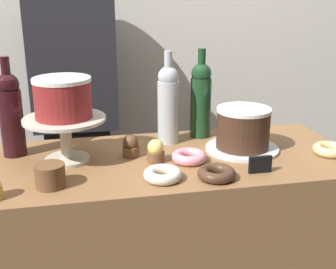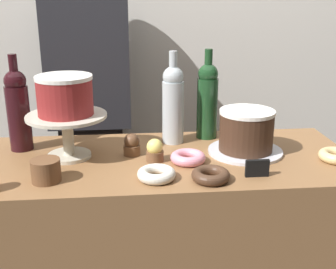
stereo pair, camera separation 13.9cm
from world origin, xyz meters
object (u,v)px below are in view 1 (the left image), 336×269
(donut_glazed, at_px, (330,150))
(price_sign_chalkboard, at_px, (260,164))
(cake_stand_pedestal, at_px, (65,131))
(wine_bottle_green, at_px, (201,98))
(barista_figure, at_px, (77,128))
(donut_sugar, at_px, (163,174))
(donut_pink, at_px, (189,157))
(wine_bottle_dark_red, at_px, (11,113))
(white_layer_cake, at_px, (63,98))
(cupcake_lemon, at_px, (156,151))
(chocolate_round_cake, at_px, (243,128))
(wine_bottle_clear, at_px, (168,103))
(cupcake_chocolate, at_px, (131,146))
(cookie_stack, at_px, (50,176))
(donut_chocolate, at_px, (216,173))

(donut_glazed, bearing_deg, price_sign_chalkboard, -161.20)
(cake_stand_pedestal, height_order, wine_bottle_green, wine_bottle_green)
(price_sign_chalkboard, height_order, barista_figure, barista_figure)
(wine_bottle_green, height_order, donut_sugar, wine_bottle_green)
(wine_bottle_green, relative_size, donut_glazed, 2.91)
(cake_stand_pedestal, distance_m, donut_pink, 0.40)
(wine_bottle_dark_red, distance_m, price_sign_chalkboard, 0.81)
(white_layer_cake, bearing_deg, cupcake_lemon, -12.43)
(chocolate_round_cake, height_order, donut_glazed, chocolate_round_cake)
(cake_stand_pedestal, distance_m, wine_bottle_clear, 0.38)
(wine_bottle_dark_red, height_order, wine_bottle_clear, same)
(wine_bottle_green, distance_m, wine_bottle_clear, 0.14)
(wine_bottle_dark_red, bearing_deg, donut_glazed, -11.33)
(cupcake_chocolate, bearing_deg, donut_glazed, -9.96)
(cookie_stack, relative_size, price_sign_chalkboard, 1.20)
(donut_chocolate, height_order, cookie_stack, cookie_stack)
(cupcake_lemon, xyz_separation_m, cupcake_chocolate, (-0.07, 0.06, 0.00))
(price_sign_chalkboard, bearing_deg, cupcake_chocolate, 149.50)
(chocolate_round_cake, xyz_separation_m, wine_bottle_dark_red, (-0.76, 0.11, 0.07))
(chocolate_round_cake, bearing_deg, cookie_stack, -164.71)
(cake_stand_pedestal, relative_size, donut_chocolate, 2.29)
(cupcake_chocolate, relative_size, donut_chocolate, 0.66)
(cake_stand_pedestal, distance_m, donut_sugar, 0.35)
(cake_stand_pedestal, distance_m, cupcake_chocolate, 0.21)
(chocolate_round_cake, xyz_separation_m, cupcake_lemon, (-0.31, -0.05, -0.04))
(cupcake_lemon, relative_size, donut_sugar, 0.66)
(white_layer_cake, xyz_separation_m, wine_bottle_dark_red, (-0.17, 0.09, -0.06))
(wine_bottle_green, relative_size, donut_sugar, 2.91)
(wine_bottle_green, bearing_deg, cake_stand_pedestal, -161.69)
(wine_bottle_green, bearing_deg, cupcake_chocolate, -150.54)
(cookie_stack, height_order, barista_figure, barista_figure)
(white_layer_cake, distance_m, price_sign_chalkboard, 0.63)
(white_layer_cake, bearing_deg, chocolate_round_cake, -1.41)
(white_layer_cake, relative_size, wine_bottle_dark_red, 0.55)
(donut_chocolate, distance_m, cookie_stack, 0.47)
(donut_sugar, bearing_deg, cake_stand_pedestal, 143.27)
(wine_bottle_clear, height_order, price_sign_chalkboard, wine_bottle_clear)
(chocolate_round_cake, distance_m, cupcake_chocolate, 0.38)
(white_layer_cake, relative_size, cupcake_lemon, 2.39)
(cookie_stack, bearing_deg, price_sign_chalkboard, -2.35)
(cupcake_chocolate, bearing_deg, donut_sugar, -71.90)
(wine_bottle_dark_red, bearing_deg, wine_bottle_clear, 2.63)
(donut_glazed, xyz_separation_m, donut_sugar, (-0.59, -0.09, 0.00))
(cupcake_lemon, bearing_deg, price_sign_chalkboard, -27.33)
(donut_glazed, bearing_deg, cookie_stack, -175.31)
(chocolate_round_cake, height_order, donut_sugar, chocolate_round_cake)
(wine_bottle_green, xyz_separation_m, barista_figure, (-0.46, 0.42, -0.21))
(cake_stand_pedestal, relative_size, wine_bottle_clear, 0.79)
(wine_bottle_green, height_order, wine_bottle_clear, same)
(wine_bottle_clear, bearing_deg, price_sign_chalkboard, -57.05)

